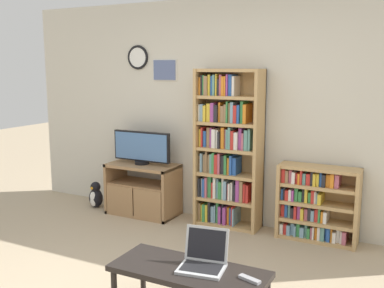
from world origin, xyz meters
TOP-DOWN VIEW (x-y plane):
  - wall_back at (-0.01, 2.23)m, footprint 5.62×0.09m
  - tv_stand at (-1.03, 1.93)m, footprint 0.87×0.46m
  - television at (-1.04, 1.95)m, footprint 0.78×0.18m
  - bookshelf_tall at (0.04, 2.05)m, footprint 0.75×0.30m
  - bookshelf_short at (1.06, 2.06)m, footprint 0.83×0.28m
  - coffee_table at (0.61, 0.04)m, footprint 1.12×0.46m
  - laptop at (0.69, 0.11)m, footprint 0.36×0.34m
  - remote_near_laptop at (1.05, 0.06)m, footprint 0.17×0.09m
  - penguin_figurine at (-1.72, 1.87)m, footprint 0.18×0.17m

SIDE VIEW (x-z plane):
  - penguin_figurine at x=-1.72m, z-range -0.02..0.33m
  - tv_stand at x=-1.03m, z-range 0.00..0.64m
  - coffee_table at x=0.61m, z-range 0.16..0.58m
  - bookshelf_short at x=1.06m, z-range -0.01..0.79m
  - remote_near_laptop at x=1.05m, z-range 0.42..0.44m
  - laptop at x=0.69m, z-range 0.35..0.62m
  - television at x=-1.04m, z-range 0.64..1.05m
  - bookshelf_tall at x=0.04m, z-range -0.02..1.78m
  - wall_back at x=-0.01m, z-range 0.00..2.60m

